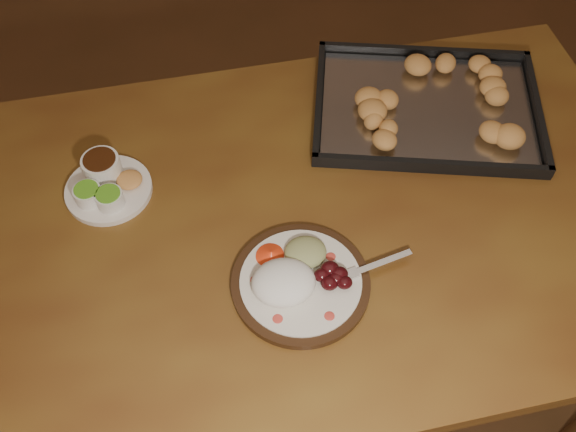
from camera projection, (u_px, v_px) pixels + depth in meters
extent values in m
plane|color=brown|center=(319.00, 391.00, 1.83)|extent=(4.00, 4.00, 0.00)
cube|color=brown|center=(293.00, 223.00, 1.28)|extent=(1.56, 1.01, 0.04)
cylinder|color=#503118|center=(15.00, 233.00, 1.72)|extent=(0.07, 0.07, 0.71)
cylinder|color=#503118|center=(491.00, 153.00, 1.88)|extent=(0.07, 0.07, 0.71)
cylinder|color=black|center=(301.00, 284.00, 1.17)|extent=(0.25, 0.25, 0.02)
cylinder|color=silver|center=(301.00, 281.00, 1.16)|extent=(0.22, 0.22, 0.01)
ellipsoid|color=#C4382F|center=(278.00, 319.00, 1.11)|extent=(0.02, 0.02, 0.00)
ellipsoid|color=#C4382F|center=(329.00, 316.00, 1.12)|extent=(0.02, 0.02, 0.00)
ellipsoid|color=#C4382F|center=(331.00, 257.00, 1.19)|extent=(0.02, 0.02, 0.00)
ellipsoid|color=#C4382F|center=(255.00, 280.00, 1.16)|extent=(0.02, 0.02, 0.00)
ellipsoid|color=white|center=(283.00, 282.00, 1.14)|extent=(0.12, 0.11, 0.05)
ellipsoid|color=#43090F|center=(330.00, 283.00, 1.14)|extent=(0.03, 0.03, 0.02)
ellipsoid|color=#43090F|center=(339.00, 274.00, 1.15)|extent=(0.03, 0.03, 0.02)
ellipsoid|color=#43090F|center=(330.00, 269.00, 1.16)|extent=(0.03, 0.03, 0.02)
ellipsoid|color=#43090F|center=(345.00, 283.00, 1.14)|extent=(0.03, 0.03, 0.02)
ellipsoid|color=#43090F|center=(322.00, 275.00, 1.15)|extent=(0.03, 0.03, 0.02)
ellipsoid|color=#43090F|center=(336.00, 278.00, 1.14)|extent=(0.03, 0.03, 0.02)
ellipsoid|color=tan|center=(305.00, 252.00, 1.18)|extent=(0.08, 0.08, 0.03)
cone|color=#F43A16|center=(271.00, 254.00, 1.18)|extent=(0.08, 0.08, 0.02)
cube|color=white|center=(382.00, 263.00, 1.18)|extent=(0.12, 0.04, 0.00)
cube|color=white|center=(350.00, 274.00, 1.16)|extent=(0.04, 0.03, 0.00)
cylinder|color=white|center=(341.00, 282.00, 1.15)|extent=(0.03, 0.01, 0.00)
cylinder|color=white|center=(340.00, 280.00, 1.15)|extent=(0.03, 0.01, 0.00)
cylinder|color=white|center=(338.00, 277.00, 1.16)|extent=(0.03, 0.01, 0.00)
cylinder|color=white|center=(337.00, 275.00, 1.16)|extent=(0.03, 0.01, 0.00)
cylinder|color=silver|center=(109.00, 190.00, 1.29)|extent=(0.17, 0.17, 0.01)
cylinder|color=silver|center=(88.00, 194.00, 1.26)|extent=(0.05, 0.05, 0.03)
cylinder|color=#539F1F|center=(86.00, 189.00, 1.24)|extent=(0.05, 0.05, 0.00)
cylinder|color=silver|center=(110.00, 199.00, 1.25)|extent=(0.05, 0.05, 0.03)
cylinder|color=#539F1F|center=(108.00, 194.00, 1.24)|extent=(0.05, 0.05, 0.00)
cylinder|color=white|center=(102.00, 167.00, 1.29)|extent=(0.08, 0.08, 0.04)
cylinder|color=black|center=(99.00, 160.00, 1.27)|extent=(0.07, 0.07, 0.00)
ellipsoid|color=#D28C4A|center=(129.00, 180.00, 1.29)|extent=(0.05, 0.05, 0.02)
cube|color=black|center=(426.00, 110.00, 1.43)|extent=(0.56, 0.46, 0.01)
cube|color=black|center=(423.00, 52.00, 1.52)|extent=(0.48, 0.11, 0.02)
cube|color=black|center=(432.00, 165.00, 1.31)|extent=(0.48, 0.11, 0.02)
cube|color=black|center=(537.00, 110.00, 1.40)|extent=(0.09, 0.36, 0.02)
cube|color=black|center=(319.00, 99.00, 1.42)|extent=(0.09, 0.36, 0.02)
cube|color=#B9B8BD|center=(426.00, 108.00, 1.42)|extent=(0.52, 0.42, 0.00)
ellipsoid|color=#D4964A|center=(456.00, 102.00, 1.40)|extent=(0.05, 0.05, 0.04)
ellipsoid|color=#D4964A|center=(481.00, 93.00, 1.42)|extent=(0.07, 0.07, 0.04)
ellipsoid|color=#D4964A|center=(449.00, 75.00, 1.45)|extent=(0.07, 0.08, 0.04)
ellipsoid|color=#D4964A|center=(442.00, 83.00, 1.44)|extent=(0.06, 0.06, 0.04)
ellipsoid|color=#D4964A|center=(415.00, 72.00, 1.46)|extent=(0.06, 0.06, 0.04)
ellipsoid|color=#D4964A|center=(410.00, 89.00, 1.43)|extent=(0.07, 0.08, 0.04)
ellipsoid|color=#D4964A|center=(374.00, 87.00, 1.43)|extent=(0.07, 0.07, 0.04)
ellipsoid|color=#D4964A|center=(390.00, 99.00, 1.41)|extent=(0.05, 0.05, 0.04)
ellipsoid|color=#D4964A|center=(365.00, 106.00, 1.40)|extent=(0.07, 0.07, 0.04)
ellipsoid|color=#D4964A|center=(398.00, 123.00, 1.37)|extent=(0.07, 0.08, 0.04)
ellipsoid|color=#D4964A|center=(423.00, 114.00, 1.38)|extent=(0.06, 0.06, 0.04)
ellipsoid|color=#D4964A|center=(444.00, 126.00, 1.36)|extent=(0.06, 0.06, 0.04)
ellipsoid|color=#D4964A|center=(455.00, 131.00, 1.35)|extent=(0.07, 0.08, 0.04)
ellipsoid|color=#D4964A|center=(493.00, 112.00, 1.38)|extent=(0.07, 0.07, 0.04)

